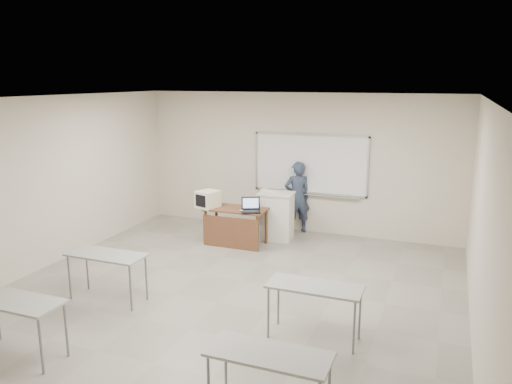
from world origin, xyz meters
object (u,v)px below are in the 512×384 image
at_px(podium, 276,216).
at_px(keyboard, 271,191).
at_px(crt_monitor, 208,199).
at_px(laptop, 252,209).
at_px(presenter, 297,197).
at_px(whiteboard, 310,165).
at_px(instructor_desk, 234,221).
at_px(mouse, 241,211).

relative_size(podium, keyboard, 2.23).
distance_m(crt_monitor, laptop, 0.96).
relative_size(crt_monitor, keyboard, 0.93).
xyz_separation_m(keyboard, presenter, (0.41, 0.55, -0.23)).
height_order(whiteboard, instructor_desk, whiteboard).
distance_m(whiteboard, laptop, 1.80).
height_order(laptop, keyboard, keyboard).
relative_size(whiteboard, mouse, 26.09).
bearing_deg(whiteboard, keyboard, -133.38).
relative_size(instructor_desk, presenter, 0.79).
bearing_deg(crt_monitor, podium, 50.25).
distance_m(laptop, mouse, 0.22).
bearing_deg(laptop, instructor_desk, 153.66).
bearing_deg(laptop, crt_monitor, 155.86).
relative_size(whiteboard, laptop, 6.90).
relative_size(whiteboard, presenter, 1.59).
xyz_separation_m(whiteboard, podium, (-0.50, -0.77, -0.98)).
distance_m(whiteboard, presenter, 0.75).
height_order(instructor_desk, mouse, mouse).
bearing_deg(instructor_desk, presenter, 55.79).
relative_size(podium, laptop, 2.77).
distance_m(instructor_desk, mouse, 0.34).
bearing_deg(presenter, crt_monitor, 11.66).
bearing_deg(presenter, keyboard, 22.01).
bearing_deg(crt_monitor, mouse, 13.26).
xyz_separation_m(whiteboard, crt_monitor, (-1.69, -1.49, -0.56)).
bearing_deg(mouse, podium, 47.99).
bearing_deg(whiteboard, podium, -123.07).
bearing_deg(keyboard, instructor_desk, -106.23).
bearing_deg(mouse, keyboard, 58.55).
relative_size(podium, mouse, 10.47).
distance_m(podium, mouse, 0.95).
relative_size(whiteboard, podium, 2.49).
height_order(crt_monitor, laptop, crt_monitor).
height_order(crt_monitor, presenter, presenter).
xyz_separation_m(whiteboard, presenter, (-0.24, -0.13, -0.70)).
bearing_deg(presenter, instructor_desk, 24.60).
height_order(whiteboard, crt_monitor, whiteboard).
xyz_separation_m(instructor_desk, keyboard, (0.49, 0.79, 0.50)).
bearing_deg(whiteboard, laptop, -116.55).
xyz_separation_m(whiteboard, laptop, (-0.74, -1.49, -0.67)).
distance_m(laptop, keyboard, 0.83).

